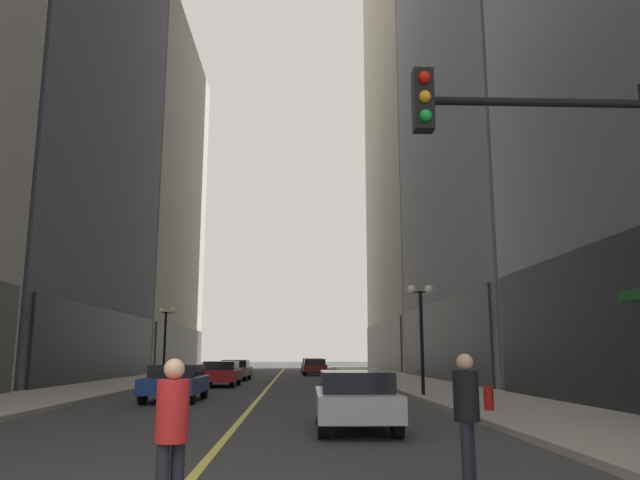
% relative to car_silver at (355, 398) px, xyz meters
% --- Properties ---
extents(ground_plane, '(200.00, 200.00, 0.00)m').
position_rel_car_silver_xyz_m(ground_plane, '(-2.80, 25.67, -0.72)').
color(ground_plane, '#38383A').
extents(sidewalk_left, '(4.50, 78.00, 0.15)m').
position_rel_car_silver_xyz_m(sidewalk_left, '(-11.05, 25.67, -0.64)').
color(sidewalk_left, '#9E9991').
rests_on(sidewalk_left, ground).
extents(sidewalk_right, '(4.50, 78.00, 0.15)m').
position_rel_car_silver_xyz_m(sidewalk_right, '(5.45, 25.67, -0.64)').
color(sidewalk_right, '#9E9991').
rests_on(sidewalk_right, ground).
extents(lane_centre_stripe, '(0.16, 70.00, 0.01)m').
position_rel_car_silver_xyz_m(lane_centre_stripe, '(-2.80, 25.67, -0.71)').
color(lane_centre_stripe, '#E5D64C').
rests_on(lane_centre_stripe, ground).
extents(building_left_mid, '(14.37, 24.00, 37.30)m').
position_rel_car_silver_xyz_m(building_left_mid, '(-20.38, 25.17, 17.87)').
color(building_left_mid, '#4C515B').
rests_on(building_left_mid, ground).
extents(building_left_far, '(13.51, 26.00, 36.92)m').
position_rel_car_silver_xyz_m(building_left_far, '(-19.95, 50.67, 17.68)').
color(building_left_far, '#A8A399').
rests_on(building_left_far, ground).
extents(car_silver, '(1.83, 4.14, 1.32)m').
position_rel_car_silver_xyz_m(car_silver, '(0.00, 0.00, 0.00)').
color(car_silver, '#B7B7BC').
rests_on(car_silver, ground).
extents(car_blue, '(1.92, 4.23, 1.32)m').
position_rel_car_silver_xyz_m(car_blue, '(-5.79, 9.02, 0.00)').
color(car_blue, navy).
rests_on(car_blue, ground).
extents(car_red, '(1.91, 4.38, 1.32)m').
position_rel_car_silver_xyz_m(car_red, '(-5.39, 19.40, 0.00)').
color(car_red, '#B21919').
rests_on(car_red, ground).
extents(car_grey, '(1.92, 4.19, 1.32)m').
position_rel_car_silver_xyz_m(car_grey, '(-5.36, 26.98, 0.00)').
color(car_grey, slate).
rests_on(car_grey, ground).
extents(car_maroon, '(1.93, 4.11, 1.32)m').
position_rel_car_silver_xyz_m(car_maroon, '(0.13, 36.41, 0.00)').
color(car_maroon, maroon).
rests_on(car_maroon, ground).
extents(car_navy, '(1.93, 4.25, 1.32)m').
position_rel_car_silver_xyz_m(car_navy, '(0.09, 43.01, 0.00)').
color(car_navy, '#141E4C').
rests_on(car_navy, ground).
extents(pedestrian_in_red_jacket, '(0.47, 0.47, 1.66)m').
position_rel_car_silver_xyz_m(pedestrian_in_red_jacket, '(-2.63, -7.70, 0.25)').
color(pedestrian_in_red_jacket, black).
rests_on(pedestrian_in_red_jacket, ground).
extents(pedestrian_in_black_coat, '(0.47, 0.47, 1.71)m').
position_rel_car_silver_xyz_m(pedestrian_in_black_coat, '(0.92, -6.03, 0.28)').
color(pedestrian_in_black_coat, black).
rests_on(pedestrian_in_black_coat, ground).
extents(traffic_light_near_right, '(3.43, 0.35, 5.65)m').
position_rel_car_silver_xyz_m(traffic_light_near_right, '(2.55, -6.35, 3.03)').
color(traffic_light_near_right, black).
rests_on(traffic_light_near_right, ground).
extents(street_lamp_left_far, '(1.06, 0.36, 4.43)m').
position_rel_car_silver_xyz_m(street_lamp_left_far, '(-9.20, 22.89, 2.54)').
color(street_lamp_left_far, black).
rests_on(street_lamp_left_far, ground).
extents(street_lamp_right_mid, '(1.06, 0.36, 4.43)m').
position_rel_car_silver_xyz_m(street_lamp_right_mid, '(3.60, 9.92, 2.54)').
color(street_lamp_right_mid, black).
rests_on(street_lamp_right_mid, ground).
extents(fire_hydrant_right, '(0.28, 0.28, 0.80)m').
position_rel_car_silver_xyz_m(fire_hydrant_right, '(4.10, 3.26, -0.32)').
color(fire_hydrant_right, red).
rests_on(fire_hydrant_right, ground).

